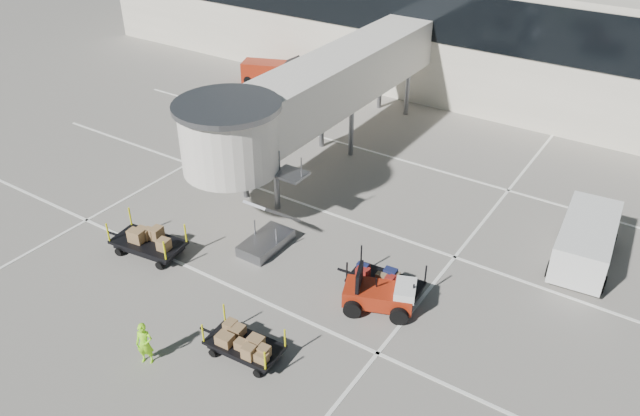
{
  "coord_description": "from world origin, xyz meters",
  "views": [
    {
      "loc": [
        13.28,
        -12.77,
        16.38
      ],
      "look_at": [
        0.54,
        6.47,
        2.0
      ],
      "focal_mm": 35.0,
      "sensor_mm": 36.0,
      "label": 1
    }
  ],
  "objects_px": {
    "suitcase_cart": "(386,282)",
    "minivan": "(587,238)",
    "belt_loader": "(269,72)",
    "ground_worker": "(145,344)",
    "baggage_tug": "(381,295)",
    "box_cart_far": "(149,242)",
    "box_cart_near": "(242,343)"
  },
  "relations": [
    {
      "from": "suitcase_cart",
      "to": "ground_worker",
      "type": "distance_m",
      "value": 9.6
    },
    {
      "from": "minivan",
      "to": "suitcase_cart",
      "type": "bearing_deg",
      "value": -137.66
    },
    {
      "from": "baggage_tug",
      "to": "belt_loader",
      "type": "relative_size",
      "value": 0.7
    },
    {
      "from": "suitcase_cart",
      "to": "box_cart_far",
      "type": "height_order",
      "value": "box_cart_far"
    },
    {
      "from": "box_cart_far",
      "to": "suitcase_cart",
      "type": "bearing_deg",
      "value": 11.28
    },
    {
      "from": "box_cart_near",
      "to": "belt_loader",
      "type": "xyz_separation_m",
      "value": [
        -15.98,
        22.43,
        0.21
      ]
    },
    {
      "from": "minivan",
      "to": "box_cart_near",
      "type": "bearing_deg",
      "value": -129.96
    },
    {
      "from": "ground_worker",
      "to": "suitcase_cart",
      "type": "bearing_deg",
      "value": 29.68
    },
    {
      "from": "box_cart_near",
      "to": "ground_worker",
      "type": "bearing_deg",
      "value": -143.93
    },
    {
      "from": "ground_worker",
      "to": "belt_loader",
      "type": "relative_size",
      "value": 0.39
    },
    {
      "from": "box_cart_far",
      "to": "belt_loader",
      "type": "distance_m",
      "value": 21.67
    },
    {
      "from": "suitcase_cart",
      "to": "box_cart_near",
      "type": "xyz_separation_m",
      "value": [
        -2.62,
        -5.9,
        0.02
      ]
    },
    {
      "from": "box_cart_far",
      "to": "belt_loader",
      "type": "height_order",
      "value": "belt_loader"
    },
    {
      "from": "box_cart_far",
      "to": "belt_loader",
      "type": "bearing_deg",
      "value": 105.98
    },
    {
      "from": "box_cart_near",
      "to": "box_cart_far",
      "type": "distance_m",
      "value": 7.82
    },
    {
      "from": "baggage_tug",
      "to": "box_cart_far",
      "type": "distance_m",
      "value": 10.58
    },
    {
      "from": "baggage_tug",
      "to": "box_cart_near",
      "type": "xyz_separation_m",
      "value": [
        -2.9,
        -4.92,
        -0.12
      ]
    },
    {
      "from": "box_cart_near",
      "to": "ground_worker",
      "type": "distance_m",
      "value": 3.39
    },
    {
      "from": "ground_worker",
      "to": "belt_loader",
      "type": "bearing_deg",
      "value": 91.17
    },
    {
      "from": "box_cart_near",
      "to": "box_cart_far",
      "type": "relative_size",
      "value": 0.86
    },
    {
      "from": "suitcase_cart",
      "to": "belt_loader",
      "type": "relative_size",
      "value": 0.86
    },
    {
      "from": "minivan",
      "to": "belt_loader",
      "type": "relative_size",
      "value": 1.24
    },
    {
      "from": "baggage_tug",
      "to": "ground_worker",
      "type": "relative_size",
      "value": 1.78
    },
    {
      "from": "minivan",
      "to": "belt_loader",
      "type": "bearing_deg",
      "value": 153.06
    },
    {
      "from": "box_cart_far",
      "to": "minivan",
      "type": "height_order",
      "value": "minivan"
    },
    {
      "from": "suitcase_cart",
      "to": "box_cart_near",
      "type": "relative_size",
      "value": 1.07
    },
    {
      "from": "box_cart_near",
      "to": "belt_loader",
      "type": "distance_m",
      "value": 27.54
    },
    {
      "from": "suitcase_cart",
      "to": "minivan",
      "type": "relative_size",
      "value": 0.69
    },
    {
      "from": "baggage_tug",
      "to": "ground_worker",
      "type": "distance_m",
      "value": 8.97
    },
    {
      "from": "suitcase_cart",
      "to": "baggage_tug",
      "type": "bearing_deg",
      "value": -78.4
    },
    {
      "from": "minivan",
      "to": "belt_loader",
      "type": "height_order",
      "value": "minivan"
    },
    {
      "from": "box_cart_near",
      "to": "minivan",
      "type": "bearing_deg",
      "value": 51.66
    }
  ]
}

